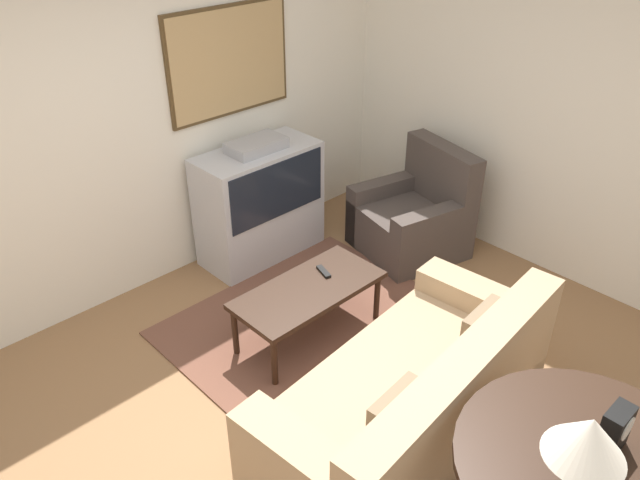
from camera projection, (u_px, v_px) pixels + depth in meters
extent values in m
plane|color=#8E6642|center=(321.00, 421.00, 3.94)|extent=(12.00, 12.00, 0.00)
cube|color=silver|center=(119.00, 130.00, 4.55)|extent=(12.00, 0.06, 2.70)
cube|color=#4C381E|center=(229.00, 61.00, 4.94)|extent=(1.15, 0.03, 0.86)
cube|color=tan|center=(231.00, 62.00, 4.92)|extent=(1.10, 0.01, 0.81)
cube|color=silver|center=(568.00, 116.00, 4.79)|extent=(0.06, 12.00, 2.70)
cube|color=brown|center=(320.00, 330.00, 4.69)|extent=(2.01, 1.82, 0.01)
cube|color=#B7B7BC|center=(261.00, 231.00, 5.51)|extent=(1.07, 0.50, 0.45)
cube|color=#B7B7BC|center=(258.00, 180.00, 5.25)|extent=(1.07, 0.50, 0.55)
cube|color=black|center=(278.00, 190.00, 5.10)|extent=(0.96, 0.01, 0.48)
cube|color=#9E9EA3|center=(256.00, 145.00, 5.09)|extent=(0.48, 0.27, 0.09)
cube|color=tan|center=(405.00, 402.00, 3.80)|extent=(2.08, 1.10, 0.42)
cube|color=tan|center=(464.00, 381.00, 3.39)|extent=(2.02, 0.39, 0.38)
cube|color=tan|center=(478.00, 322.00, 4.33)|extent=(0.32, 0.95, 0.58)
cube|color=#7C664D|center=(483.00, 333.00, 3.77)|extent=(0.37, 0.15, 0.34)
cube|color=#7C664D|center=(396.00, 419.00, 3.19)|extent=(0.37, 0.15, 0.34)
cube|color=#473D38|center=(409.00, 229.00, 5.56)|extent=(0.99, 1.00, 0.43)
cube|color=#473D38|center=(442.00, 173.00, 5.45)|extent=(0.37, 0.85, 0.52)
cube|color=#473D38|center=(388.00, 207.00, 5.77)|extent=(0.84, 0.35, 0.57)
cube|color=#473D38|center=(433.00, 239.00, 5.28)|extent=(0.84, 0.35, 0.57)
cube|color=black|center=(309.00, 290.00, 4.43)|extent=(1.11, 0.52, 0.04)
cylinder|color=black|center=(275.00, 362.00, 4.12)|extent=(0.04, 0.04, 0.40)
cylinder|color=black|center=(377.00, 298.00, 4.71)|extent=(0.04, 0.04, 0.40)
cylinder|color=black|center=(236.00, 332.00, 4.38)|extent=(0.04, 0.04, 0.40)
cylinder|color=black|center=(337.00, 275.00, 4.98)|extent=(0.04, 0.04, 0.40)
cylinder|color=black|center=(593.00, 468.00, 2.77)|extent=(1.23, 1.23, 0.04)
cube|color=black|center=(590.00, 477.00, 2.80)|extent=(1.05, 0.49, 0.08)
cylinder|color=black|center=(603.00, 461.00, 3.26)|extent=(0.05, 0.05, 0.71)
cylinder|color=black|center=(581.00, 460.00, 2.51)|extent=(0.02, 0.02, 0.39)
cone|color=silver|center=(589.00, 438.00, 2.44)|extent=(0.33, 0.33, 0.21)
cube|color=black|center=(615.00, 430.00, 2.78)|extent=(0.16, 0.09, 0.23)
cylinder|color=white|center=(628.00, 429.00, 2.73)|extent=(0.12, 0.01, 0.12)
cube|color=black|center=(324.00, 271.00, 4.58)|extent=(0.09, 0.17, 0.02)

